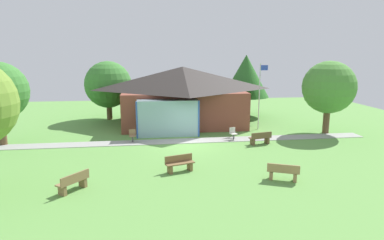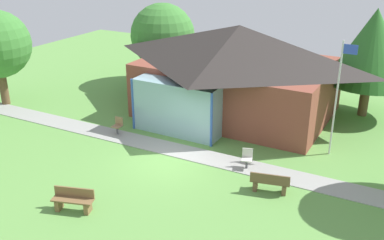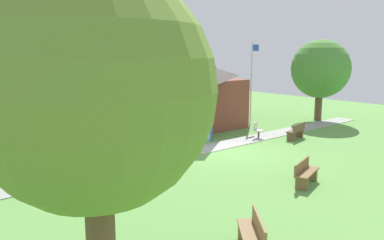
{
  "view_description": "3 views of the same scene",
  "coord_description": "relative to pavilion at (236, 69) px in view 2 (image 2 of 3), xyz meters",
  "views": [
    {
      "loc": [
        -2.34,
        -21.14,
        5.99
      ],
      "look_at": [
        0.32,
        1.29,
        1.42
      ],
      "focal_mm": 31.34,
      "sensor_mm": 36.0,
      "label": 1
    },
    {
      "loc": [
        9.17,
        -14.74,
        9.09
      ],
      "look_at": [
        0.01,
        1.99,
        1.22
      ],
      "focal_mm": 41.67,
      "sensor_mm": 36.0,
      "label": 2
    },
    {
      "loc": [
        -12.03,
        -12.21,
        4.5
      ],
      "look_at": [
        -0.63,
        1.87,
        1.31
      ],
      "focal_mm": 35.58,
      "sensor_mm": 36.0,
      "label": 3
    }
  ],
  "objects": [
    {
      "name": "ground_plane",
      "position": [
        -0.13,
        -6.71,
        -2.51
      ],
      "size": [
        44.0,
        44.0,
        0.0
      ],
      "primitive_type": "plane",
      "color": "#609947"
    },
    {
      "name": "pavilion",
      "position": [
        0.0,
        0.0,
        0.0
      ],
      "size": [
        10.77,
        8.71,
        4.84
      ],
      "color": "brown",
      "rests_on": "ground_plane"
    },
    {
      "name": "footpath",
      "position": [
        -0.13,
        -5.67,
        -2.5
      ],
      "size": [
        25.36,
        1.72,
        0.03
      ],
      "primitive_type": "cube",
      "rotation": [
        0.0,
        0.0,
        0.02
      ],
      "color": "#999993",
      "rests_on": "ground_plane"
    },
    {
      "name": "flagpole",
      "position": [
        5.86,
        -2.64,
        0.36
      ],
      "size": [
        0.64,
        0.08,
        5.18
      ],
      "color": "silver",
      "rests_on": "ground_plane"
    },
    {
      "name": "bench_front_center",
      "position": [
        -1.18,
        -11.59,
        -2.11
      ],
      "size": [
        1.56,
        0.88,
        0.84
      ],
      "rotation": [
        0.0,
        0.0,
        3.46
      ],
      "color": "brown",
      "rests_on": "ground_plane"
    },
    {
      "name": "bench_mid_right",
      "position": [
        4.56,
        -7.06,
        -2.11
      ],
      "size": [
        1.56,
        0.77,
        0.84
      ],
      "rotation": [
        0.0,
        0.0,
        0.23
      ],
      "color": "brown",
      "rests_on": "ground_plane"
    },
    {
      "name": "patio_chair_west",
      "position": [
        -3.89,
        -5.47,
        -2.09
      ],
      "size": [
        0.46,
        0.46,
        0.86
      ],
      "rotation": [
        0.0,
        0.0,
        3.19
      ],
      "color": "#8C6B4C",
      "rests_on": "ground_plane"
    },
    {
      "name": "patio_chair_lawn_spare",
      "position": [
        3.06,
        -5.68,
        -2.09
      ],
      "size": [
        0.55,
        0.55,
        0.86
      ],
      "rotation": [
        0.0,
        0.0,
        3.44
      ],
      "color": "beige",
      "rests_on": "ground_plane"
    },
    {
      "name": "tree_behind_pavilion_right",
      "position": [
        6.32,
        3.05,
        1.29
      ],
      "size": [
        4.38,
        4.38,
        5.79
      ],
      "color": "brown",
      "rests_on": "ground_plane"
    },
    {
      "name": "tree_behind_pavilion_left",
      "position": [
        -6.4,
        2.8,
        0.65
      ],
      "size": [
        4.16,
        4.16,
        5.25
      ],
      "color": "brown",
      "rests_on": "ground_plane"
    }
  ]
}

